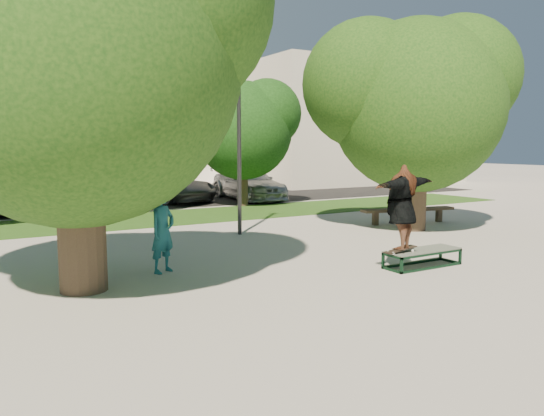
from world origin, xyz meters
TOP-DOWN VIEW (x-y plane):
  - ground at (0.00, 0.00)m, footprint 120.00×120.00m
  - grass_strip at (1.00, 9.50)m, footprint 30.00×4.00m
  - asphalt_strip at (0.00, 16.00)m, footprint 40.00×8.00m
  - tree_left at (-4.29, 1.09)m, footprint 6.96×5.95m
  - tree_right at (5.92, 3.08)m, footprint 6.24×5.33m
  - bg_tree_mid at (-1.08, 12.08)m, footprint 5.76×4.92m
  - bg_tree_right at (4.43, 11.57)m, footprint 5.04×4.31m
  - lamppost at (1.00, 5.00)m, footprint 0.25×0.15m
  - office_building at (-2.00, 31.98)m, footprint 30.00×14.12m
  - side_building at (18.00, 22.00)m, footprint 15.00×10.00m
  - grind_box at (2.50, -0.73)m, footprint 1.80×0.60m
  - skater_rig at (1.85, -0.73)m, footprint 2.25×1.19m
  - bystander at (-2.50, 1.62)m, footprint 0.75×0.66m
  - bench at (6.88, 4.10)m, footprint 3.37×1.14m
  - car_dark at (-4.46, 14.22)m, footprint 2.18×4.74m
  - car_grey at (2.50, 14.97)m, footprint 3.33×5.44m
  - car_silver_b at (6.00, 13.90)m, footprint 2.28×5.28m

SIDE VIEW (x-z plane):
  - ground at x=0.00m, z-range 0.00..0.00m
  - asphalt_strip at x=0.00m, z-range 0.00..0.01m
  - grass_strip at x=1.00m, z-range 0.00..0.02m
  - grind_box at x=2.50m, z-range 0.00..0.38m
  - bench at x=6.88m, z-range 0.17..0.69m
  - car_grey at x=2.50m, z-range 0.00..1.41m
  - car_dark at x=-4.46m, z-range 0.00..1.50m
  - car_silver_b at x=6.00m, z-range 0.00..1.52m
  - bystander at x=-2.50m, z-range 0.00..1.72m
  - skater_rig at x=1.85m, z-range 0.41..2.26m
  - lamppost at x=1.00m, z-range 0.10..6.21m
  - bg_tree_right at x=4.43m, z-range 0.77..6.21m
  - side_building at x=18.00m, z-range 0.00..8.00m
  - bg_tree_mid at x=-1.08m, z-range 0.90..7.14m
  - tree_right at x=5.92m, z-range 0.84..7.35m
  - tree_left at x=-4.29m, z-range 0.86..7.98m
  - office_building at x=-2.00m, z-range 0.00..16.00m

